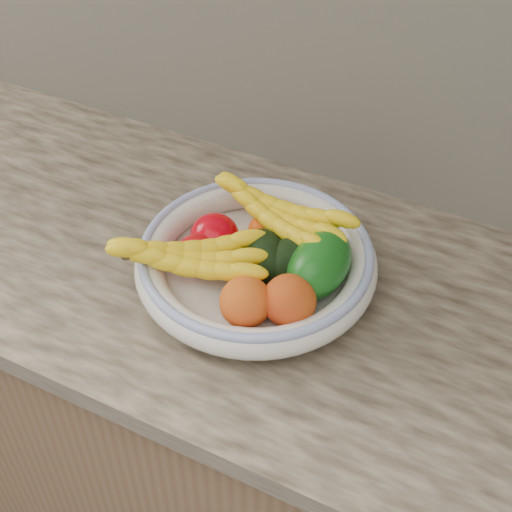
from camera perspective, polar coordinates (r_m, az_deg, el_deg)
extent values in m
cube|color=brown|center=(1.56, 0.34, -13.78)|extent=(2.40, 0.62, 0.86)
cube|color=tan|center=(1.20, 0.43, -2.17)|extent=(2.44, 0.66, 0.04)
cube|color=beige|center=(1.27, 6.90, 15.49)|extent=(2.40, 0.02, 0.50)
cylinder|color=silver|center=(1.17, 0.00, -1.84)|extent=(0.13, 0.13, 0.02)
cylinder|color=silver|center=(1.16, 0.00, -1.36)|extent=(0.32, 0.32, 0.01)
torus|color=silver|center=(1.14, 0.00, -0.44)|extent=(0.39, 0.39, 0.05)
torus|color=#3C57AB|center=(1.13, 0.00, 0.37)|extent=(0.37, 0.37, 0.02)
ellipsoid|color=#F95805|center=(1.22, 1.09, 3.14)|extent=(0.06, 0.06, 0.05)
ellipsoid|color=#FC6105|center=(1.20, 4.25, 2.40)|extent=(0.06, 0.06, 0.05)
ellipsoid|color=#F25205|center=(1.19, 0.65, 2.08)|extent=(0.07, 0.07, 0.05)
ellipsoid|color=#C6000E|center=(1.17, -3.33, 1.63)|extent=(0.10, 0.10, 0.07)
ellipsoid|color=#BC080E|center=(1.14, -4.75, 0.20)|extent=(0.08, 0.08, 0.06)
ellipsoid|color=black|center=(1.13, 0.75, -0.01)|extent=(0.12, 0.13, 0.07)
ellipsoid|color=black|center=(1.13, 3.12, -0.26)|extent=(0.11, 0.13, 0.08)
ellipsoid|color=#0F5110|center=(1.10, 5.09, -0.73)|extent=(0.12, 0.14, 0.12)
ellipsoid|color=orange|center=(1.06, -0.84, -3.70)|extent=(0.10, 0.10, 0.08)
ellipsoid|color=orange|center=(1.06, 2.67, -3.59)|extent=(0.11, 0.11, 0.08)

